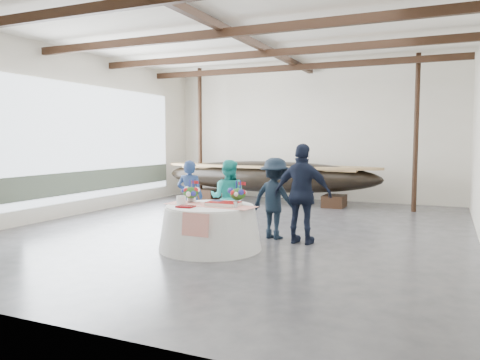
% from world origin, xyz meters
% --- Properties ---
extents(floor, '(10.00, 12.00, 0.01)m').
position_xyz_m(floor, '(0.00, 0.00, 0.00)').
color(floor, '#3D3D42').
rests_on(floor, ground).
extents(wall_back, '(10.00, 0.02, 4.50)m').
position_xyz_m(wall_back, '(0.00, 6.00, 2.25)').
color(wall_back, silver).
rests_on(wall_back, ground).
extents(wall_front, '(10.00, 0.02, 4.50)m').
position_xyz_m(wall_front, '(0.00, -6.00, 2.25)').
color(wall_front, silver).
rests_on(wall_front, ground).
extents(wall_left, '(0.02, 12.00, 4.50)m').
position_xyz_m(wall_left, '(-5.00, 0.00, 2.25)').
color(wall_left, silver).
rests_on(wall_left, ground).
extents(ceiling, '(10.00, 12.00, 0.01)m').
position_xyz_m(ceiling, '(0.00, 0.00, 4.50)').
color(ceiling, white).
rests_on(ceiling, wall_back).
extents(pavilion_structure, '(9.80, 11.76, 4.50)m').
position_xyz_m(pavilion_structure, '(0.00, 0.77, 4.00)').
color(pavilion_structure, black).
rests_on(pavilion_structure, ground).
extents(open_bay, '(0.03, 7.00, 3.20)m').
position_xyz_m(open_bay, '(-4.95, 1.00, 1.83)').
color(open_bay, silver).
rests_on(open_bay, ground).
extents(longboat_display, '(7.34, 1.47, 1.38)m').
position_xyz_m(longboat_display, '(-1.01, 4.45, 0.88)').
color(longboat_display, black).
rests_on(longboat_display, ground).
extents(banquet_table, '(1.95, 1.95, 0.84)m').
position_xyz_m(banquet_table, '(0.26, -2.01, 0.42)').
color(banquet_table, white).
rests_on(banquet_table, ground).
extents(tabletop_items, '(1.84, 1.00, 0.40)m').
position_xyz_m(tabletop_items, '(0.22, -1.85, 0.98)').
color(tabletop_items, red).
rests_on(tabletop_items, banquet_table).
extents(guest_woman_blue, '(0.65, 0.48, 1.62)m').
position_xyz_m(guest_woman_blue, '(-0.86, -0.83, 0.81)').
color(guest_woman_blue, navy).
rests_on(guest_woman_blue, ground).
extents(guest_woman_teal, '(0.89, 0.74, 1.65)m').
position_xyz_m(guest_woman_teal, '(0.04, -0.75, 0.82)').
color(guest_woman_teal, '#21AFA6').
rests_on(guest_woman_teal, ground).
extents(guest_man_left, '(1.23, 0.90, 1.70)m').
position_xyz_m(guest_man_left, '(1.06, -0.60, 0.85)').
color(guest_man_left, black).
rests_on(guest_man_left, ground).
extents(guest_man_right, '(1.20, 0.55, 2.00)m').
position_xyz_m(guest_man_right, '(1.74, -0.86, 1.00)').
color(guest_man_right, black).
rests_on(guest_man_right, ground).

